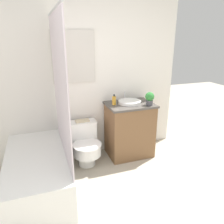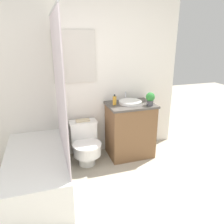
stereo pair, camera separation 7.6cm
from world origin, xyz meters
The scene contains 8 objects.
wall_back centered at (0.00, 2.16, 1.26)m, with size 3.02×0.07×2.50m.
shower_area centered at (-0.65, 1.45, 0.28)m, with size 0.68×1.36×1.98m.
toilet centered at (-0.01, 1.86, 0.29)m, with size 0.40×0.55×0.58m.
vanity centered at (0.67, 1.87, 0.41)m, with size 0.68×0.51×0.81m.
sink centered at (0.67, 1.89, 0.83)m, with size 0.33×0.37×0.13m.
soap_bottle centered at (0.43, 1.90, 0.88)m, with size 0.05×0.05×0.15m.
potted_plant centered at (0.89, 1.72, 0.91)m, with size 0.13×0.13×0.19m.
book_on_tank centered at (-0.01, 1.99, 0.59)m, with size 0.20×0.10×0.02m.
Camera 2 is at (-0.50, -0.91, 1.73)m, focal length 35.00 mm.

